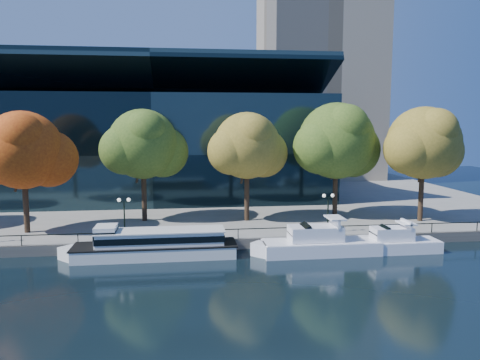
{
  "coord_description": "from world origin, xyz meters",
  "views": [
    {
      "loc": [
        -0.47,
        -40.69,
        12.29
      ],
      "look_at": [
        5.8,
        8.0,
        6.14
      ],
      "focal_mm": 35.0,
      "sensor_mm": 36.0,
      "label": 1
    }
  ],
  "objects": [
    {
      "name": "railing",
      "position": [
        0.0,
        3.25,
        1.94
      ],
      "size": [
        88.2,
        0.08,
        0.99
      ],
      "color": "black",
      "rests_on": "promenade"
    },
    {
      "name": "promenade",
      "position": [
        0.0,
        36.38,
        0.5
      ],
      "size": [
        90.0,
        67.08,
        1.0
      ],
      "color": "slate",
      "rests_on": "ground"
    },
    {
      "name": "cruiser_far",
      "position": [
        19.29,
        0.26,
        0.96
      ],
      "size": [
        9.3,
        2.58,
        3.04
      ],
      "color": "white",
      "rests_on": "ground"
    },
    {
      "name": "cruiser_near",
      "position": [
        11.94,
        0.43,
        1.09
      ],
      "size": [
        12.05,
        3.1,
        3.49
      ],
      "color": "white",
      "rests_on": "ground"
    },
    {
      "name": "office_tower",
      "position": [
        28.0,
        55.0,
        33.02
      ],
      "size": [
        22.5,
        22.5,
        65.9
      ],
      "color": "tan",
      "rests_on": "ground"
    },
    {
      "name": "tree_4",
      "position": [
        17.9,
        12.13,
        9.86
      ],
      "size": [
        11.15,
        9.14,
        13.51
      ],
      "color": "black",
      "rests_on": "promenade"
    },
    {
      "name": "tree_1",
      "position": [
        -15.98,
        8.58,
        9.28
      ],
      "size": [
        9.85,
        8.08,
        12.39
      ],
      "color": "black",
      "rests_on": "promenade"
    },
    {
      "name": "lamp_1",
      "position": [
        -5.87,
        4.5,
        3.98
      ],
      "size": [
        1.26,
        0.36,
        4.03
      ],
      "color": "black",
      "rests_on": "promenade"
    },
    {
      "name": "tree_3",
      "position": [
        7.2,
        11.53,
        9.43
      ],
      "size": [
        9.43,
        7.73,
        12.37
      ],
      "color": "black",
      "rests_on": "promenade"
    },
    {
      "name": "convention_building",
      "position": [
        -4.0,
        31.79,
        8.51
      ],
      "size": [
        50.0,
        24.57,
        21.43
      ],
      "color": "black",
      "rests_on": "ground"
    },
    {
      "name": "ground",
      "position": [
        0.0,
        0.0,
        0.0
      ],
      "size": [
        160.0,
        160.0,
        0.0
      ],
      "primitive_type": "plane",
      "color": "black",
      "rests_on": "ground"
    },
    {
      "name": "tour_boat",
      "position": [
        -3.2,
        1.4,
        1.29
      ],
      "size": [
        16.04,
        3.58,
        3.04
      ],
      "color": "white",
      "rests_on": "ground"
    },
    {
      "name": "tree_5",
      "position": [
        26.89,
        8.8,
        9.72
      ],
      "size": [
        10.2,
        8.36,
        12.98
      ],
      "color": "black",
      "rests_on": "promenade"
    },
    {
      "name": "lamp_2",
      "position": [
        14.36,
        4.5,
        3.98
      ],
      "size": [
        1.26,
        0.36,
        4.03
      ],
      "color": "black",
      "rests_on": "promenade"
    },
    {
      "name": "tree_2",
      "position": [
        -4.45,
        12.92,
        9.61
      ],
      "size": [
        9.85,
        8.08,
        12.72
      ],
      "color": "black",
      "rests_on": "promenade"
    }
  ]
}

